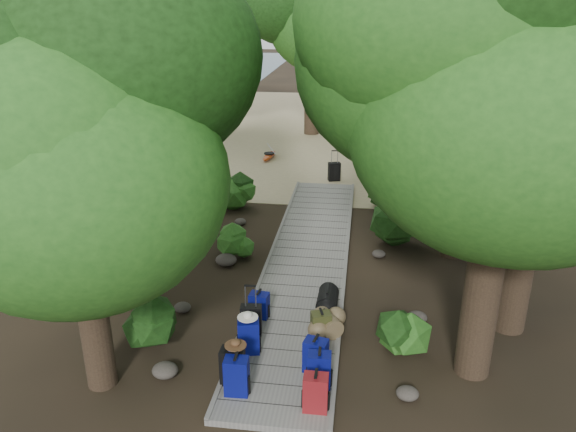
% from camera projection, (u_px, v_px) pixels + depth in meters
% --- Properties ---
extents(ground, '(120.00, 120.00, 0.00)m').
position_uv_depth(ground, '(303.00, 280.00, 13.25)').
color(ground, '#2F2317').
rests_on(ground, ground).
extents(sand_beach, '(40.00, 22.00, 0.02)m').
position_uv_depth(sand_beach, '(339.00, 130.00, 27.99)').
color(sand_beach, tan).
rests_on(sand_beach, ground).
extents(boardwalk, '(2.00, 12.00, 0.12)m').
position_uv_depth(boardwalk, '(308.00, 260.00, 14.15)').
color(boardwalk, slate).
rests_on(boardwalk, ground).
extents(backpack_left_a, '(0.40, 0.29, 0.74)m').
position_uv_depth(backpack_left_a, '(237.00, 374.00, 9.19)').
color(backpack_left_a, navy).
rests_on(backpack_left_a, boardwalk).
extents(backpack_left_b, '(0.40, 0.29, 0.73)m').
position_uv_depth(backpack_left_b, '(232.00, 364.00, 9.45)').
color(backpack_left_b, black).
rests_on(backpack_left_b, boardwalk).
extents(backpack_left_c, '(0.44, 0.36, 0.73)m').
position_uv_depth(backpack_left_c, '(249.00, 335.00, 10.26)').
color(backpack_left_c, navy).
rests_on(backpack_left_c, boardwalk).
extents(backpack_left_d, '(0.41, 0.32, 0.58)m').
position_uv_depth(backpack_left_d, '(259.00, 304.00, 11.44)').
color(backpack_left_d, navy).
rests_on(backpack_left_d, boardwalk).
extents(backpack_right_a, '(0.39, 0.28, 0.70)m').
position_uv_depth(backpack_right_a, '(316.00, 391.00, 8.83)').
color(backpack_right_a, maroon).
rests_on(backpack_right_a, boardwalk).
extents(backpack_right_b, '(0.40, 0.28, 0.70)m').
position_uv_depth(backpack_right_b, '(319.00, 368.00, 9.37)').
color(backpack_right_b, navy).
rests_on(backpack_right_b, boardwalk).
extents(backpack_right_c, '(0.46, 0.37, 0.69)m').
position_uv_depth(backpack_right_c, '(316.00, 354.00, 9.75)').
color(backpack_right_c, navy).
rests_on(backpack_right_c, boardwalk).
extents(backpack_right_d, '(0.43, 0.36, 0.57)m').
position_uv_depth(backpack_right_d, '(321.00, 324.00, 10.77)').
color(backpack_right_d, '#313817').
rests_on(backpack_right_d, boardwalk).
extents(duffel_right_khaki, '(0.67, 0.74, 0.41)m').
position_uv_depth(duffel_right_khaki, '(327.00, 323.00, 10.93)').
color(duffel_right_khaki, brown).
rests_on(duffel_right_khaki, boardwalk).
extents(duffel_right_black, '(0.45, 0.70, 0.43)m').
position_uv_depth(duffel_right_black, '(328.00, 299.00, 11.75)').
color(duffel_right_black, black).
rests_on(duffel_right_black, boardwalk).
extents(suitcase_on_boardwalk, '(0.42, 0.26, 0.62)m').
position_uv_depth(suitcase_on_boardwalk, '(251.00, 320.00, 10.83)').
color(suitcase_on_boardwalk, black).
rests_on(suitcase_on_boardwalk, boardwalk).
extents(lone_suitcase_on_sand, '(0.48, 0.36, 0.67)m').
position_uv_depth(lone_suitcase_on_sand, '(334.00, 172.00, 20.20)').
color(lone_suitcase_on_sand, black).
rests_on(lone_suitcase_on_sand, sand_beach).
extents(hat_brown, '(0.37, 0.37, 0.11)m').
position_uv_depth(hat_brown, '(235.00, 343.00, 9.31)').
color(hat_brown, '#51351E').
rests_on(hat_brown, backpack_left_b).
extents(hat_white, '(0.38, 0.38, 0.13)m').
position_uv_depth(hat_white, '(248.00, 314.00, 10.12)').
color(hat_white, silver).
rests_on(hat_white, backpack_left_c).
extents(kayak, '(0.94, 3.10, 0.31)m').
position_uv_depth(kayak, '(269.00, 155.00, 23.02)').
color(kayak, '#B23B0F').
rests_on(kayak, sand_beach).
extents(sun_lounger, '(1.26, 2.18, 0.67)m').
position_uv_depth(sun_lounger, '(432.00, 158.00, 21.89)').
color(sun_lounger, silver).
rests_on(sun_lounger, sand_beach).
extents(tree_right_a, '(5.24, 5.24, 8.74)m').
position_uv_depth(tree_right_a, '(505.00, 131.00, 8.46)').
color(tree_right_a, black).
rests_on(tree_right_a, ground).
extents(tree_right_b, '(5.06, 5.06, 9.04)m').
position_uv_depth(tree_right_b, '(545.00, 104.00, 9.72)').
color(tree_right_b, black).
rests_on(tree_right_b, ground).
extents(tree_right_c, '(4.56, 4.56, 7.90)m').
position_uv_depth(tree_right_c, '(468.00, 102.00, 13.09)').
color(tree_right_c, black).
rests_on(tree_right_c, ground).
extents(tree_right_d, '(6.63, 6.63, 12.15)m').
position_uv_depth(tree_right_d, '(551.00, 4.00, 13.98)').
color(tree_right_d, black).
rests_on(tree_right_d, ground).
extents(tree_right_e, '(4.75, 4.75, 8.55)m').
position_uv_depth(tree_right_e, '(451.00, 63.00, 17.82)').
color(tree_right_e, black).
rests_on(tree_right_e, ground).
extents(tree_right_f, '(5.45, 5.45, 9.74)m').
position_uv_depth(tree_right_f, '(520.00, 40.00, 18.83)').
color(tree_right_f, black).
rests_on(tree_right_f, ground).
extents(tree_left_a, '(4.30, 4.30, 7.17)m').
position_uv_depth(tree_left_a, '(75.00, 187.00, 8.43)').
color(tree_left_a, black).
rests_on(tree_left_a, ground).
extents(tree_left_b, '(5.09, 5.09, 9.16)m').
position_uv_depth(tree_left_b, '(89.00, 85.00, 11.42)').
color(tree_left_b, black).
rests_on(tree_left_b, ground).
extents(tree_left_c, '(4.44, 4.44, 7.72)m').
position_uv_depth(tree_left_c, '(188.00, 89.00, 15.52)').
color(tree_left_c, black).
rests_on(tree_left_c, ground).
extents(tree_back_a, '(5.86, 5.86, 10.14)m').
position_uv_depth(tree_back_a, '(313.00, 24.00, 25.36)').
color(tree_back_a, black).
rests_on(tree_back_a, ground).
extents(tree_back_b, '(6.26, 6.26, 11.18)m').
position_uv_depth(tree_back_b, '(379.00, 11.00, 25.92)').
color(tree_back_b, black).
rests_on(tree_back_b, ground).
extents(tree_back_c, '(5.39, 5.39, 9.69)m').
position_uv_depth(tree_back_c, '(461.00, 29.00, 25.10)').
color(tree_back_c, black).
rests_on(tree_back_c, ground).
extents(tree_back_d, '(4.82, 4.82, 8.03)m').
position_uv_depth(tree_back_d, '(217.00, 47.00, 26.37)').
color(tree_back_d, black).
rests_on(tree_back_d, ground).
extents(palm_right_a, '(4.09, 4.09, 6.98)m').
position_uv_depth(palm_right_a, '(440.00, 96.00, 16.59)').
color(palm_right_a, '#173910').
rests_on(palm_right_a, ground).
extents(palm_right_b, '(4.82, 4.82, 9.32)m').
position_uv_depth(palm_right_b, '(476.00, 42.00, 20.82)').
color(palm_right_b, '#173910').
rests_on(palm_right_b, ground).
extents(palm_right_c, '(4.00, 4.00, 6.37)m').
position_uv_depth(palm_right_c, '(386.00, 73.00, 23.75)').
color(palm_right_c, '#173910').
rests_on(palm_right_c, ground).
extents(palm_left_a, '(4.82, 4.82, 7.66)m').
position_uv_depth(palm_left_a, '(181.00, 76.00, 18.11)').
color(palm_left_a, '#173910').
rests_on(palm_left_a, ground).
extents(rock_left_a, '(0.46, 0.42, 0.26)m').
position_uv_depth(rock_left_a, '(165.00, 370.00, 9.87)').
color(rock_left_a, '#4C473F').
rests_on(rock_left_a, ground).
extents(rock_left_b, '(0.37, 0.33, 0.20)m').
position_uv_depth(rock_left_b, '(183.00, 307.00, 11.91)').
color(rock_left_b, '#4C473F').
rests_on(rock_left_b, ground).
extents(rock_left_c, '(0.53, 0.48, 0.29)m').
position_uv_depth(rock_left_c, '(226.00, 260.00, 13.95)').
color(rock_left_c, '#4C473F').
rests_on(rock_left_c, ground).
extents(rock_left_d, '(0.34, 0.31, 0.19)m').
position_uv_depth(rock_left_d, '(240.00, 222.00, 16.43)').
color(rock_left_d, '#4C473F').
rests_on(rock_left_d, ground).
extents(rock_right_a, '(0.38, 0.34, 0.21)m').
position_uv_depth(rock_right_a, '(407.00, 393.00, 9.33)').
color(rock_right_a, '#4C473F').
rests_on(rock_right_a, ground).
extents(rock_right_b, '(0.41, 0.37, 0.23)m').
position_uv_depth(rock_right_b, '(417.00, 317.00, 11.52)').
color(rock_right_b, '#4C473F').
rests_on(rock_right_b, ground).
extents(rock_right_c, '(0.34, 0.31, 0.19)m').
position_uv_depth(rock_right_c, '(379.00, 254.00, 14.39)').
color(rock_right_c, '#4C473F').
rests_on(rock_right_c, ground).
extents(rock_right_d, '(0.53, 0.47, 0.29)m').
position_uv_depth(rock_right_d, '(400.00, 215.00, 16.78)').
color(rock_right_d, '#4C473F').
rests_on(rock_right_d, ground).
extents(shrub_left_a, '(1.16, 1.16, 1.04)m').
position_uv_depth(shrub_left_a, '(146.00, 324.00, 10.54)').
color(shrub_left_a, '#215218').
rests_on(shrub_left_a, ground).
extents(shrub_left_b, '(0.85, 0.85, 0.77)m').
position_uv_depth(shrub_left_b, '(237.00, 242.00, 14.36)').
color(shrub_left_b, '#215218').
rests_on(shrub_left_b, ground).
extents(shrub_left_c, '(1.24, 1.24, 1.12)m').
position_uv_depth(shrub_left_c, '(239.00, 190.00, 17.62)').
color(shrub_left_c, '#215218').
rests_on(shrub_left_c, ground).
extents(shrub_right_a, '(0.92, 0.92, 0.83)m').
position_uv_depth(shrub_right_a, '(400.00, 334.00, 10.42)').
color(shrub_right_a, '#215218').
rests_on(shrub_right_a, ground).
extents(shrub_right_b, '(1.45, 1.45, 1.30)m').
position_uv_depth(shrub_right_b, '(398.00, 223.00, 14.88)').
color(shrub_right_b, '#215218').
rests_on(shrub_right_b, ground).
extents(shrub_right_c, '(0.74, 0.74, 0.67)m').
position_uv_depth(shrub_right_c, '(380.00, 198.00, 17.62)').
color(shrub_right_c, '#215218').
rests_on(shrub_right_c, ground).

